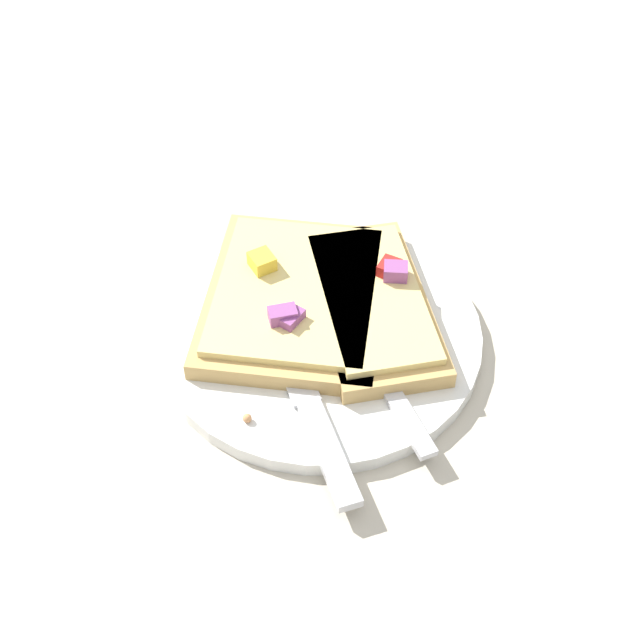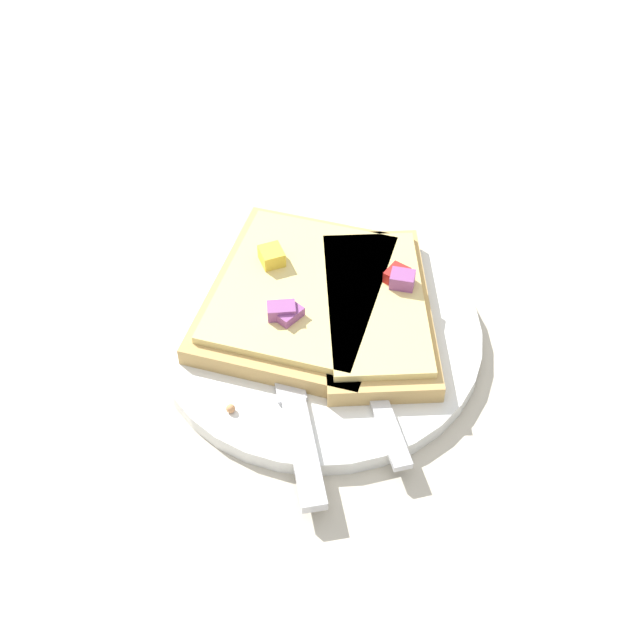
{
  "view_description": "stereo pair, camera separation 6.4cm",
  "coord_description": "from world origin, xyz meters",
  "px_view_note": "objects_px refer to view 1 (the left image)",
  "views": [
    {
      "loc": [
        -0.43,
        0.05,
        0.49
      ],
      "look_at": [
        0.0,
        0.0,
        0.02
      ],
      "focal_mm": 50.0,
      "sensor_mm": 36.0,
      "label": 1
    },
    {
      "loc": [
        -0.43,
        -0.01,
        0.49
      ],
      "look_at": [
        0.0,
        0.0,
        0.02
      ],
      "focal_mm": 50.0,
      "sensor_mm": 36.0,
      "label": 2
    }
  ],
  "objects_px": {
    "knife": "(303,392)",
    "pizza_slice_corner": "(373,303)",
    "plate": "(320,335)",
    "fork": "(356,332)",
    "pizza_slice_main": "(295,297)"
  },
  "relations": [
    {
      "from": "knife",
      "to": "pizza_slice_corner",
      "type": "xyz_separation_m",
      "value": [
        0.07,
        -0.06,
        0.01
      ]
    },
    {
      "from": "plate",
      "to": "knife",
      "type": "xyz_separation_m",
      "value": [
        -0.06,
        0.02,
        0.01
      ]
    },
    {
      "from": "plate",
      "to": "fork",
      "type": "xyz_separation_m",
      "value": [
        -0.01,
        -0.02,
        0.01
      ]
    },
    {
      "from": "plate",
      "to": "pizza_slice_main",
      "type": "bearing_deg",
      "value": 31.43
    },
    {
      "from": "plate",
      "to": "pizza_slice_main",
      "type": "height_order",
      "value": "pizza_slice_main"
    },
    {
      "from": "fork",
      "to": "pizza_slice_corner",
      "type": "bearing_deg",
      "value": -52.93
    },
    {
      "from": "plate",
      "to": "knife",
      "type": "relative_size",
      "value": 1.05
    },
    {
      "from": "fork",
      "to": "pizza_slice_main",
      "type": "height_order",
      "value": "pizza_slice_main"
    },
    {
      "from": "knife",
      "to": "pizza_slice_main",
      "type": "relative_size",
      "value": 1.19
    },
    {
      "from": "plate",
      "to": "knife",
      "type": "distance_m",
      "value": 0.06
    },
    {
      "from": "pizza_slice_main",
      "to": "pizza_slice_corner",
      "type": "relative_size",
      "value": 1.13
    },
    {
      "from": "fork",
      "to": "pizza_slice_main",
      "type": "bearing_deg",
      "value": 34.78
    },
    {
      "from": "plate",
      "to": "fork",
      "type": "distance_m",
      "value": 0.03
    },
    {
      "from": "plate",
      "to": "pizza_slice_corner",
      "type": "xyz_separation_m",
      "value": [
        0.01,
        -0.04,
        0.02
      ]
    },
    {
      "from": "knife",
      "to": "plate",
      "type": "bearing_deg",
      "value": -29.45
    }
  ]
}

